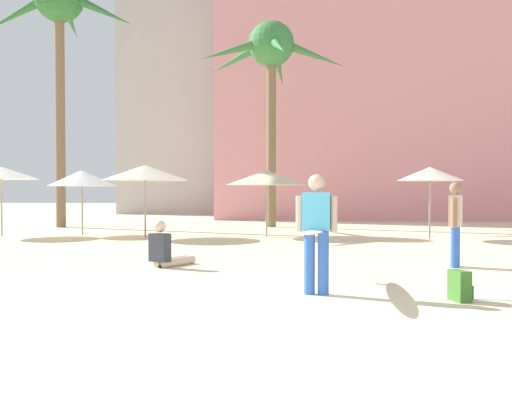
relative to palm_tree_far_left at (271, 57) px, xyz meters
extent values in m
plane|color=beige|center=(0.69, -17.12, -7.02)|extent=(120.00, 120.00, 0.00)
cube|color=pink|center=(7.51, 10.18, 0.90)|extent=(21.42, 10.60, 15.84)
cylinder|color=brown|center=(0.04, 0.00, -3.25)|extent=(0.38, 0.38, 7.54)
sphere|color=#387A3D|center=(0.04, 0.00, 0.52)|extent=(1.87, 1.87, 1.87)
cone|color=#387A3D|center=(1.76, 0.11, 0.05)|extent=(2.69, 0.58, 1.33)
cone|color=#387A3D|center=(0.25, 1.66, -0.08)|extent=(0.73, 2.63, 1.57)
cone|color=#387A3D|center=(-1.54, 0.74, 0.08)|extent=(2.60, 1.51, 1.27)
cone|color=#387A3D|center=(-1.51, -0.79, 0.08)|extent=(2.58, 1.58, 1.27)
cone|color=#387A3D|center=(0.41, -1.67, 0.01)|extent=(0.98, 2.67, 1.41)
cylinder|color=brown|center=(-8.56, -0.99, -2.34)|extent=(0.39, 0.39, 9.36)
cone|color=#2D6B33|center=(-6.75, -1.10, 1.72)|extent=(2.83, 0.59, 1.63)
cone|color=#2D6B33|center=(-8.90, 0.87, 1.97)|extent=(0.96, 2.95, 1.17)
cone|color=#2D6B33|center=(-10.35, -1.08, 1.69)|extent=(2.81, 0.56, 1.70)
cylinder|color=gray|center=(-3.59, -5.85, -5.86)|extent=(0.06, 0.06, 2.32)
cone|color=beige|center=(-3.59, -5.85, -4.95)|extent=(2.76, 2.76, 0.49)
cylinder|color=gray|center=(0.20, -4.94, -5.94)|extent=(0.06, 0.06, 2.17)
cone|color=beige|center=(0.20, -4.94, -5.09)|extent=(2.67, 2.67, 0.48)
cylinder|color=gray|center=(5.29, -5.57, -5.90)|extent=(0.06, 0.06, 2.23)
cone|color=beige|center=(5.29, -5.57, -5.00)|extent=(2.02, 2.02, 0.43)
cylinder|color=gray|center=(-8.47, -5.67, -5.87)|extent=(0.06, 0.06, 2.29)
cone|color=white|center=(-8.47, -5.67, -4.93)|extent=(2.37, 2.37, 0.41)
cylinder|color=gray|center=(-6.03, -4.93, -5.92)|extent=(0.06, 0.06, 2.20)
cone|color=white|center=(-6.03, -4.93, -5.09)|extent=(2.28, 2.28, 0.54)
cube|color=white|center=(4.31, -14.97, -7.01)|extent=(1.57, 0.94, 0.01)
cube|color=#3C7529|center=(3.62, -15.53, -6.81)|extent=(0.28, 0.34, 0.42)
cube|color=#305E21|center=(3.73, -15.49, -6.89)|extent=(0.13, 0.22, 0.18)
cylinder|color=beige|center=(-1.19, -12.18, -6.94)|extent=(0.55, 0.86, 0.16)
cylinder|color=beige|center=(-1.02, -12.28, -6.94)|extent=(0.55, 0.86, 0.16)
cube|color=#333842|center=(-1.31, -12.62, -6.63)|extent=(0.46, 0.38, 0.55)
sphere|color=beige|center=(-1.31, -12.62, -6.21)|extent=(0.32, 0.32, 0.24)
cylinder|color=blue|center=(1.79, -15.21, -6.55)|extent=(0.18, 0.18, 0.93)
cylinder|color=blue|center=(1.59, -15.19, -6.55)|extent=(0.18, 0.18, 0.93)
cube|color=#4CB2DB|center=(1.69, -15.20, -5.81)|extent=(0.42, 0.26, 0.55)
sphere|color=#D1A889|center=(1.69, -15.20, -5.40)|extent=(0.26, 0.26, 0.24)
cylinder|color=#D1A889|center=(1.94, -15.22, -5.85)|extent=(0.11, 0.11, 0.52)
cylinder|color=#D1A889|center=(1.44, -15.17, -5.85)|extent=(0.11, 0.11, 0.52)
ellipsoid|color=beige|center=(1.69, -14.90, -6.12)|extent=(0.55, 2.66, 0.14)
ellipsoid|color=#922767|center=(1.69, -14.90, -6.12)|extent=(0.57, 2.67, 0.11)
cube|color=black|center=(1.78, -13.85, -6.27)|extent=(0.03, 0.11, 0.18)
cylinder|color=blue|center=(4.41, -12.08, -6.62)|extent=(0.21, 0.21, 0.80)
cylinder|color=blue|center=(4.48, -11.89, -6.62)|extent=(0.21, 0.21, 0.80)
cube|color=beige|center=(4.45, -11.99, -5.91)|extent=(0.34, 0.45, 0.61)
sphere|color=#936B51|center=(4.45, -11.99, -5.47)|extent=(0.31, 0.31, 0.24)
cylinder|color=#936B51|center=(4.36, -12.22, -5.95)|extent=(0.13, 0.13, 0.58)
cylinder|color=#936B51|center=(4.53, -11.75, -5.95)|extent=(0.13, 0.13, 0.58)
camera|label=1|loc=(1.57, -23.41, -5.52)|focal=39.80mm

